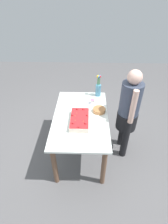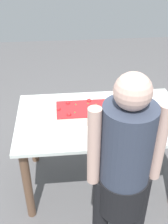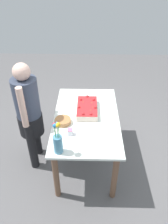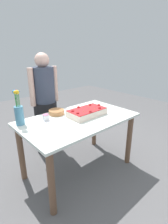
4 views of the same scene
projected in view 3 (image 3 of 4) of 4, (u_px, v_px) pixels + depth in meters
ground_plane at (86, 157)px, 3.22m from camera, size 8.00×8.00×0.00m
dining_table at (86, 124)px, 2.85m from camera, size 1.39×0.82×0.75m
sheet_cake at (87, 108)px, 2.85m from camera, size 0.47×0.26×0.11m
serving_plate_with_slice at (70, 133)px, 2.49m from camera, size 0.19×0.19×0.08m
cake_knife at (99, 138)px, 2.46m from camera, size 0.24×0.08×0.00m
flower_vase at (58, 142)px, 2.21m from camera, size 0.09×0.09×0.39m
fruit_bowl at (63, 121)px, 2.66m from camera, size 0.20×0.20×0.06m
person_standing at (29, 111)px, 2.70m from camera, size 0.45×0.31×1.49m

